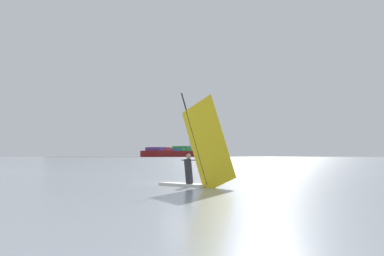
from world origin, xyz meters
TOP-DOWN VIEW (x-y plane):
  - ground_plane at (0.00, 0.00)m, footprint 4000.00×4000.00m
  - windsurfer at (0.19, -3.47)m, footprint 3.03×3.53m
  - cargo_ship at (43.77, 749.78)m, footprint 118.18×133.40m
  - distant_headland at (259.77, 1434.13)m, footprint 1178.25×666.07m

SIDE VIEW (x-z plane):
  - ground_plane at x=0.00m, z-range 0.00..0.00m
  - windsurfer at x=0.19m, z-range -1.02..3.31m
  - cargo_ship at x=43.77m, z-range -9.35..25.17m
  - distant_headland at x=259.77m, z-range 0.00..49.72m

